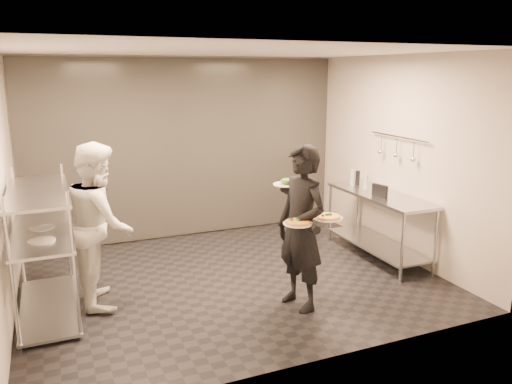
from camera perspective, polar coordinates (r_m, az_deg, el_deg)
name	(u,v)px	position (r m, az deg, el deg)	size (l,w,h in m)	color
room_shell	(203,157)	(7.10, -6.06, 4.05)	(5.00, 4.00, 2.80)	black
pass_rack	(43,245)	(5.82, -23.14, -5.57)	(0.60, 1.60, 1.50)	#B6B8BD
prep_counter	(378,214)	(7.20, 13.82, -2.46)	(0.60, 1.80, 0.92)	#B6B8BD
utensil_rail	(397,148)	(7.16, 15.84, 4.87)	(0.07, 1.20, 0.31)	#B6B8BD
waiter	(301,228)	(5.45, 5.20, -4.15)	(0.67, 0.44, 1.83)	black
chef	(100,224)	(5.84, -17.40, -3.47)	(0.89, 0.69, 1.83)	silver
pizza_plate_near	(298,223)	(5.19, 4.80, -3.50)	(0.31, 0.31, 0.05)	silver
pizza_plate_far	(328,217)	(5.33, 8.20, -2.84)	(0.32, 0.32, 0.05)	silver
salad_plate	(286,183)	(5.56, 3.49, 1.06)	(0.30, 0.30, 0.07)	silver
pos_monitor	(380,191)	(6.91, 13.96, 0.13)	(0.05, 0.24, 0.17)	black
bottle_green	(352,177)	(7.55, 10.96, 1.69)	(0.07, 0.07, 0.25)	gray
bottle_clear	(366,182)	(7.36, 12.45, 1.18)	(0.06, 0.06, 0.21)	gray
bottle_dark	(358,178)	(7.58, 11.54, 1.59)	(0.06, 0.06, 0.21)	black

